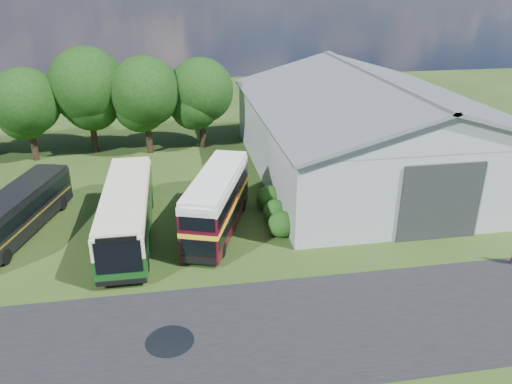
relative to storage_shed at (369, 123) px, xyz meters
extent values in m
plane|color=#1B3912|center=(-15.00, -15.98, -4.17)|extent=(120.00, 120.00, 0.00)
cube|color=black|center=(-12.00, -18.98, -4.17)|extent=(60.00, 8.00, 0.02)
cylinder|color=black|center=(-16.50, -18.98, -4.17)|extent=(2.20, 2.20, 0.01)
cube|color=gray|center=(0.00, 0.02, -1.42)|extent=(18.00, 24.00, 5.50)
cube|color=#2D3033|center=(0.00, -12.06, -1.67)|extent=(5.20, 0.18, 5.00)
cylinder|color=black|center=(-28.00, 7.52, -2.64)|extent=(0.56, 0.56, 3.06)
sphere|color=black|center=(-28.00, 7.52, 1.10)|extent=(5.78, 5.78, 5.78)
cylinder|color=black|center=(-23.00, 8.82, -2.37)|extent=(0.56, 0.56, 3.60)
sphere|color=black|center=(-23.00, 8.82, 2.03)|extent=(6.80, 6.80, 6.80)
cylinder|color=black|center=(-18.00, 7.82, -2.51)|extent=(0.56, 0.56, 3.31)
sphere|color=black|center=(-18.00, 7.82, 1.54)|extent=(6.26, 6.26, 6.26)
cylinder|color=black|center=(-13.00, 8.62, -2.58)|extent=(0.56, 0.56, 3.17)
sphere|color=black|center=(-13.00, 8.62, 1.29)|extent=(5.98, 5.98, 5.98)
sphere|color=#194714|center=(-9.40, -9.98, -4.17)|extent=(1.70, 1.70, 1.70)
sphere|color=#194714|center=(-9.40, -7.98, -4.17)|extent=(1.60, 1.60, 1.60)
sphere|color=#194714|center=(-9.40, -5.98, -4.17)|extent=(1.80, 1.80, 1.80)
cube|color=#103B12|center=(-18.87, -8.61, -2.37)|extent=(2.81, 11.85, 2.94)
cube|color=#410914|center=(-13.30, -8.74, -2.06)|extent=(5.19, 9.42, 3.67)
cube|color=black|center=(-25.69, -6.97, -2.61)|extent=(4.95, 10.55, 2.56)
camera|label=1|loc=(-15.66, -37.29, 10.97)|focal=35.00mm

